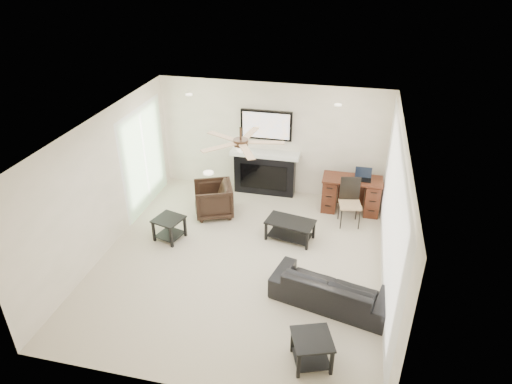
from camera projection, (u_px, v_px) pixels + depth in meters
The scene contains 10 objects.
room_shell at pixel (252, 176), 7.42m from camera, with size 5.50×5.54×2.52m.
sofa at pixel (331, 289), 7.13m from camera, with size 1.85×0.72×0.54m, color black.
armchair at pixel (213, 199), 9.43m from camera, with size 0.75×0.77×0.70m, color black.
coffee_table at pixel (290, 230), 8.70m from camera, with size 0.90×0.50×0.40m, color black.
end_table_near at pixel (311, 350), 6.11m from camera, with size 0.52×0.52×0.45m, color black.
end_table_left at pixel (169, 228), 8.70m from camera, with size 0.50×0.50×0.45m, color black.
fireplace_unit at pixel (265, 154), 9.97m from camera, with size 1.52×0.34×1.91m, color black.
desk at pixel (351, 195), 9.55m from camera, with size 1.22×0.56×0.76m, color #3B190E.
desk_chair at pixel (350, 203), 9.03m from camera, with size 0.42×0.44×0.97m, color black.
laptop at pixel (363, 175), 9.25m from camera, with size 0.33×0.24×0.23m, color black.
Camera 1 is at (1.73, -6.36, 5.03)m, focal length 32.00 mm.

